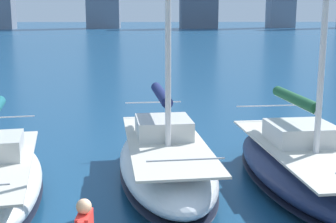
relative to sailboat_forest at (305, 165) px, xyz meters
name	(u,v)px	position (x,y,z in m)	size (l,w,h in m)	color
sailboat_forest	(305,165)	(0.00, 0.00, 0.00)	(3.46, 7.93, 10.30)	navy
sailboat_navy	(165,159)	(3.94, -0.58, 0.05)	(3.22, 7.61, 10.90)	silver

